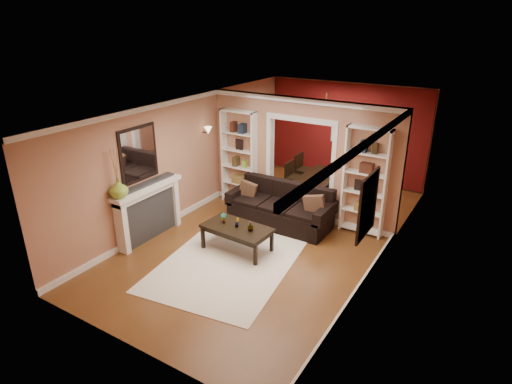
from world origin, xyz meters
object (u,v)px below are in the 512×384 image
Objects in this scene: bookshelf_left at (239,158)px; fireplace at (150,212)px; bookshelf_right at (365,182)px; dining_table at (321,185)px; coffee_table at (237,238)px; sofa at (280,206)px.

fireplace is at bearing -102.05° from bookshelf_left.
dining_table is at bearing 136.57° from bookshelf_right.
bookshelf_left is 1.50× the size of dining_table.
dining_table reaches higher than coffee_table.
bookshelf_right is at bearing 0.00° from bookshelf_left.
coffee_table is at bearing -57.84° from bookshelf_left.
sofa is 1.36× the size of fireplace.
coffee_table is at bearing 15.67° from fireplace.
bookshelf_left is at bearing 77.95° from fireplace.
bookshelf_left reaches higher than dining_table.
coffee_table is at bearing -132.13° from bookshelf_right.
dining_table is at bearing 89.36° from coffee_table.
coffee_table is 1.91m from fireplace.
bookshelf_right is 1.35× the size of fireplace.
sofa is 1.01× the size of bookshelf_left.
bookshelf_right reaches higher than coffee_table.
coffee_table is 0.58× the size of bookshelf_right.
fireplace is (-0.54, -2.53, -0.57)m from bookshelf_left.
bookshelf_right reaches higher than dining_table.
sofa reaches higher than coffee_table.
dining_table is (1.53, 1.49, -0.88)m from bookshelf_left.
dining_table is (0.08, 2.07, -0.18)m from sofa.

